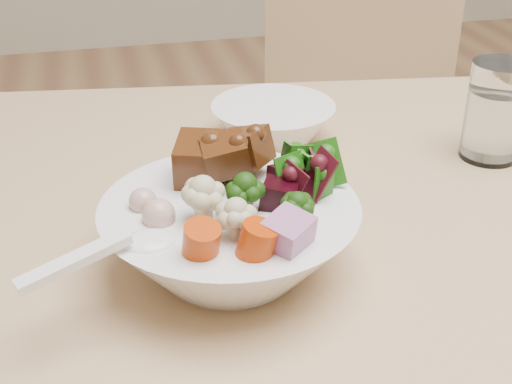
{
  "coord_description": "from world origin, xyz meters",
  "views": [
    {
      "loc": [
        -0.63,
        -0.44,
        1.05
      ],
      "look_at": [
        -0.5,
        0.09,
        0.75
      ],
      "focal_mm": 50.0,
      "sensor_mm": 36.0,
      "label": 1
    }
  ],
  "objects_px": {
    "chair_far": "(349,141)",
    "water_glass": "(494,115)",
    "side_bowl": "(273,124)",
    "food_bowl": "(232,232)"
  },
  "relations": [
    {
      "from": "food_bowl",
      "to": "side_bowl",
      "type": "relative_size",
      "value": 1.5
    },
    {
      "from": "water_glass",
      "to": "side_bowl",
      "type": "distance_m",
      "value": 0.26
    },
    {
      "from": "food_bowl",
      "to": "water_glass",
      "type": "relative_size",
      "value": 1.96
    },
    {
      "from": "food_bowl",
      "to": "side_bowl",
      "type": "height_order",
      "value": "food_bowl"
    },
    {
      "from": "chair_far",
      "to": "water_glass",
      "type": "xyz_separation_m",
      "value": [
        -0.04,
        -0.53,
        0.27
      ]
    },
    {
      "from": "food_bowl",
      "to": "water_glass",
      "type": "xyz_separation_m",
      "value": [
        0.34,
        0.15,
        0.01
      ]
    },
    {
      "from": "water_glass",
      "to": "side_bowl",
      "type": "height_order",
      "value": "water_glass"
    },
    {
      "from": "chair_far",
      "to": "side_bowl",
      "type": "xyz_separation_m",
      "value": [
        -0.27,
        -0.43,
        0.24
      ]
    },
    {
      "from": "food_bowl",
      "to": "side_bowl",
      "type": "xyz_separation_m",
      "value": [
        0.11,
        0.25,
        -0.01
      ]
    },
    {
      "from": "chair_far",
      "to": "water_glass",
      "type": "bearing_deg",
      "value": -68.11
    }
  ]
}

